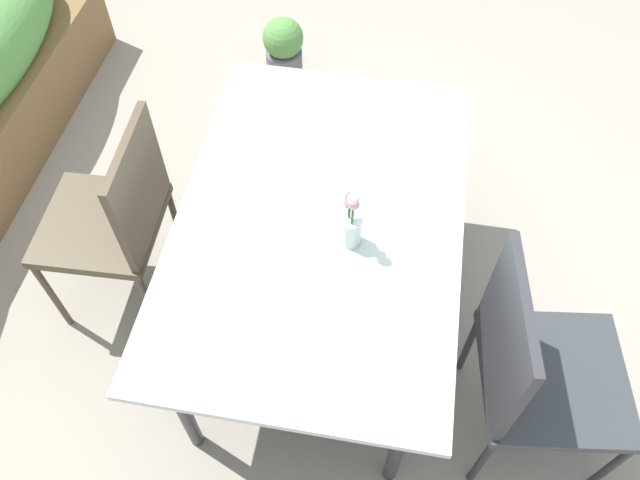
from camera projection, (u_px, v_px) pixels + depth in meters
The scene contains 6 objects.
ground_plane at pixel (312, 306), 2.86m from camera, with size 12.00×12.00×0.00m, color gray.
dining_table at pixel (320, 225), 2.30m from camera, with size 1.53×1.01×0.72m.
chair_far_side at pixel (116, 215), 2.46m from camera, with size 0.48×0.48×0.96m.
chair_near_left at pixel (534, 366), 2.13m from camera, with size 0.56×0.56×0.97m.
flower_vase at pixel (352, 223), 2.10m from camera, with size 0.07×0.07×0.27m.
potted_plant at pixel (284, 49), 3.58m from camera, with size 0.23×0.23×0.40m.
Camera 1 is at (-1.38, -0.27, 2.51)m, focal length 35.61 mm.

